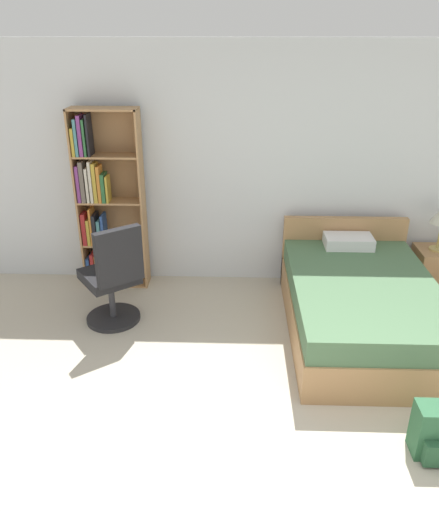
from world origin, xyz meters
name	(u,v)px	position (x,y,z in m)	size (l,w,h in m)	color
wall_back	(278,169)	(0.00, 3.23, 1.30)	(9.00, 0.06, 2.60)	silver
bookshelf	(103,207)	(-1.88, 3.02, 0.92)	(0.70, 0.26, 1.96)	#AD7F51
bed	(360,303)	(0.75, 2.12, 0.29)	(1.33, 2.06, 0.82)	#AD7F51
office_chair	(114,280)	(-1.60, 2.15, 0.49)	(0.70, 0.72, 1.07)	#232326
backpack_green	(437,433)	(0.94, 0.57, 0.19)	(0.31, 0.26, 0.39)	#2D603D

